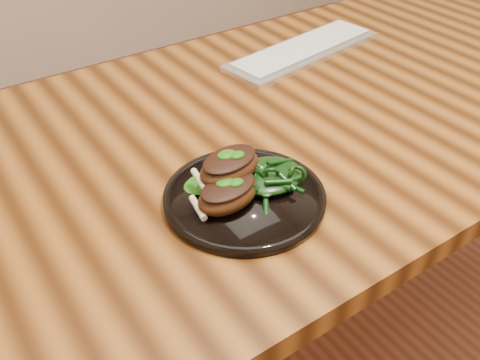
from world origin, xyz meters
name	(u,v)px	position (x,y,z in m)	size (l,w,h in m)	color
desk	(304,141)	(0.00, 0.00, 0.67)	(1.60, 0.80, 0.75)	#381B07
plate	(245,197)	(-0.27, -0.17, 0.76)	(0.24, 0.24, 0.01)	black
lamb_chop_front	(228,193)	(-0.30, -0.18, 0.79)	(0.11, 0.08, 0.05)	#3F1F0C
lamb_chop_back	(229,166)	(-0.28, -0.15, 0.80)	(0.11, 0.08, 0.05)	#3F1F0C
herb_smear	(209,182)	(-0.30, -0.12, 0.77)	(0.08, 0.05, 0.01)	#114A08
greens_heap	(269,172)	(-0.22, -0.17, 0.78)	(0.11, 0.10, 0.04)	black
keyboard	(304,50)	(0.15, 0.19, 0.76)	(0.42, 0.18, 0.02)	silver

